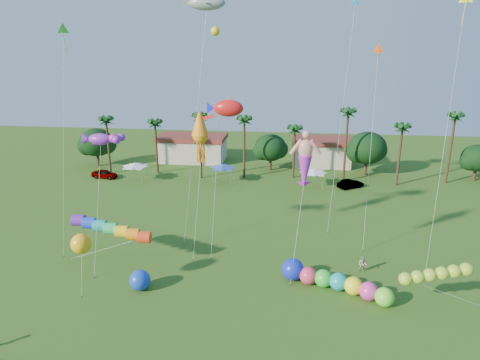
# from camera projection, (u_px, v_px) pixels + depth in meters

# --- Properties ---
(ground) EXTENTS (160.00, 160.00, 0.00)m
(ground) POSITION_uv_depth(u_px,v_px,m) (224.00, 333.00, 32.22)
(ground) COLOR #285116
(ground) RESTS_ON ground
(tree_line) EXTENTS (69.46, 8.91, 11.00)m
(tree_line) POSITION_uv_depth(u_px,v_px,m) (286.00, 148.00, 72.20)
(tree_line) COLOR #3A2819
(tree_line) RESTS_ON ground
(buildings_row) EXTENTS (35.00, 7.00, 4.00)m
(buildings_row) POSITION_uv_depth(u_px,v_px,m) (250.00, 152.00, 79.35)
(buildings_row) COLOR beige
(buildings_row) RESTS_ON ground
(tent_row) EXTENTS (31.00, 4.00, 0.60)m
(tent_row) POSITION_uv_depth(u_px,v_px,m) (222.00, 167.00, 66.52)
(tent_row) COLOR white
(tent_row) RESTS_ON ground
(car_a) EXTENTS (4.41, 2.28, 1.44)m
(car_a) POSITION_uv_depth(u_px,v_px,m) (104.00, 174.00, 69.96)
(car_a) COLOR #4C4C54
(car_a) RESTS_ON ground
(car_b) EXTENTS (4.21, 3.48, 1.35)m
(car_b) POSITION_uv_depth(u_px,v_px,m) (350.00, 184.00, 65.01)
(car_b) COLOR #4C4C54
(car_b) RESTS_ON ground
(spectator_b) EXTENTS (0.99, 0.91, 1.64)m
(spectator_b) POSITION_uv_depth(u_px,v_px,m) (362.00, 264.00, 40.69)
(spectator_b) COLOR #ADA990
(spectator_b) RESTS_ON ground
(caterpillar_inflatable) EXTENTS (9.73, 5.47, 2.07)m
(caterpillar_inflatable) POSITION_uv_depth(u_px,v_px,m) (331.00, 281.00, 37.77)
(caterpillar_inflatable) COLOR #E43C58
(caterpillar_inflatable) RESTS_ON ground
(blue_ball) EXTENTS (1.86, 1.86, 1.86)m
(blue_ball) POSITION_uv_depth(u_px,v_px,m) (140.00, 280.00, 37.74)
(blue_ball) COLOR blue
(blue_ball) RESTS_ON ground
(rainbow_tube) EXTENTS (10.52, 2.13, 3.87)m
(rainbow_tube) POSITION_uv_depth(u_px,v_px,m) (123.00, 236.00, 40.91)
(rainbow_tube) COLOR #F8401B
(rainbow_tube) RESTS_ON ground
(green_worm) EXTENTS (9.65, 2.16, 3.38)m
(green_worm) POSITION_uv_depth(u_px,v_px,m) (405.00, 279.00, 34.46)
(green_worm) COLOR #A9D32E
(green_worm) RESTS_ON ground
(orange_ball_kite) EXTENTS (1.83, 1.83, 5.89)m
(orange_ball_kite) POSITION_uv_depth(u_px,v_px,m) (81.00, 244.00, 35.40)
(orange_ball_kite) COLOR #FFB214
(orange_ball_kite) RESTS_ON ground
(merman_kite) EXTENTS (2.35, 4.46, 13.10)m
(merman_kite) POSITION_uv_depth(u_px,v_px,m) (305.00, 163.00, 38.65)
(merman_kite) COLOR #E18A7F
(merman_kite) RESTS_ON ground
(fish_kite) EXTENTS (4.75, 5.50, 15.68)m
(fish_kite) POSITION_uv_depth(u_px,v_px,m) (228.00, 108.00, 42.83)
(fish_kite) COLOR red
(fish_kite) RESTS_ON ground
(shark_kite) EXTENTS (5.52, 7.39, 25.96)m
(shark_kite) POSITION_uv_depth(u_px,v_px,m) (207.00, 3.00, 44.63)
(shark_kite) COLOR gray
(shark_kite) RESTS_ON ground
(squid_kite) EXTENTS (2.23, 4.24, 14.59)m
(squid_kite) POSITION_uv_depth(u_px,v_px,m) (200.00, 136.00, 42.38)
(squid_kite) COLOR orange
(squid_kite) RESTS_ON ground
(lobster_kite) EXTENTS (4.51, 6.36, 13.02)m
(lobster_kite) POSITION_uv_depth(u_px,v_px,m) (100.00, 139.00, 40.55)
(lobster_kite) COLOR purple
(lobster_kite) RESTS_ON ground
(delta_kite_red) EXTENTS (1.29, 4.14, 21.00)m
(delta_kite_red) POSITION_uv_depth(u_px,v_px,m) (378.00, 53.00, 42.62)
(delta_kite_red) COLOR #F6561B
(delta_kite_red) RESTS_ON ground
(delta_kite_yellow) EXTENTS (1.85, 3.71, 25.15)m
(delta_kite_yellow) POSITION_uv_depth(u_px,v_px,m) (465.00, 3.00, 35.68)
(delta_kite_yellow) COLOR #E4FF1A
(delta_kite_yellow) RESTS_ON ground
(delta_kite_green) EXTENTS (1.38, 4.41, 22.83)m
(delta_kite_green) POSITION_uv_depth(u_px,v_px,m) (63.00, 34.00, 40.80)
(delta_kite_green) COLOR #44D632
(delta_kite_green) RESTS_ON ground
(delta_kite_blue) EXTENTS (2.33, 3.75, 25.80)m
(delta_kite_blue) POSITION_uv_depth(u_px,v_px,m) (355.00, 7.00, 45.16)
(delta_kite_blue) COLOR #1682CA
(delta_kite_blue) RESTS_ON ground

